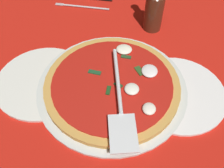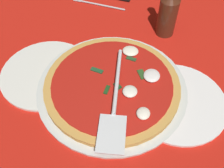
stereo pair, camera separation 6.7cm
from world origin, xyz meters
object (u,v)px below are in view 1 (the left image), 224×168
(dinner_plate_left, at_px, (43,81))
(pizza, at_px, (113,84))
(pizza_server, at_px, (120,101))
(beer_bottle, at_px, (155,7))
(place_setting_far, at_px, (88,3))
(dinner_plate_right, at_px, (177,93))

(dinner_plate_left, relative_size, pizza, 0.72)
(dinner_plate_left, xyz_separation_m, pizza, (0.19, 0.00, 0.01))
(pizza_server, height_order, beer_bottle, beer_bottle)
(pizza_server, relative_size, place_setting_far, 1.39)
(dinner_plate_right, bearing_deg, dinner_plate_left, -179.95)
(pizza_server, relative_size, beer_bottle, 1.45)
(dinner_plate_left, height_order, place_setting_far, place_setting_far)
(place_setting_far, bearing_deg, beer_bottle, 156.67)
(dinner_plate_right, distance_m, beer_bottle, 0.29)
(dinner_plate_left, bearing_deg, dinner_plate_right, 0.05)
(dinner_plate_right, distance_m, place_setting_far, 0.49)
(dinner_plate_left, distance_m, place_setting_far, 0.39)
(dinner_plate_left, distance_m, beer_bottle, 0.40)
(pizza, bearing_deg, dinner_plate_left, -179.81)
(pizza_server, xyz_separation_m, place_setting_far, (-0.16, 0.45, -0.04))
(place_setting_far, relative_size, beer_bottle, 1.04)
(dinner_plate_right, relative_size, pizza_server, 0.83)
(pizza, xyz_separation_m, beer_bottle, (0.10, 0.27, 0.06))
(dinner_plate_left, xyz_separation_m, place_setting_far, (0.06, 0.38, -0.00))
(dinner_plate_left, xyz_separation_m, pizza_server, (0.22, -0.07, 0.04))
(beer_bottle, bearing_deg, dinner_plate_right, -74.94)
(pizza, height_order, beer_bottle, beer_bottle)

